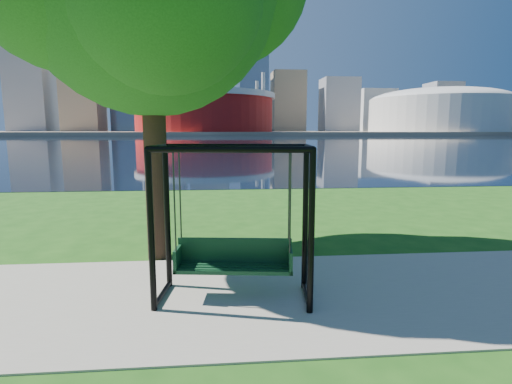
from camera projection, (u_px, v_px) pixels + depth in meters
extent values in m
plane|color=#1E5114|center=(265.00, 285.00, 7.38)|extent=(900.00, 900.00, 0.00)
cube|color=#9E937F|center=(269.00, 295.00, 6.89)|extent=(120.00, 4.00, 0.03)
cube|color=black|center=(223.00, 141.00, 107.79)|extent=(900.00, 180.00, 0.02)
cube|color=#937F60|center=(221.00, 133.00, 308.45)|extent=(900.00, 228.00, 2.00)
cylinder|color=maroon|center=(205.00, 113.00, 235.85)|extent=(80.00, 80.00, 22.00)
cylinder|color=silver|center=(204.00, 96.00, 234.39)|extent=(83.00, 83.00, 3.00)
cylinder|color=silver|center=(257.00, 106.00, 256.65)|extent=(2.00, 2.00, 32.00)
cylinder|color=silver|center=(153.00, 106.00, 250.92)|extent=(2.00, 2.00, 32.00)
cylinder|color=silver|center=(141.00, 102.00, 213.52)|extent=(2.00, 2.00, 32.00)
cylinder|color=silver|center=(263.00, 102.00, 219.25)|extent=(2.00, 2.00, 32.00)
cylinder|color=beige|center=(438.00, 115.00, 248.63)|extent=(84.00, 84.00, 20.00)
ellipsoid|color=beige|center=(440.00, 101.00, 247.25)|extent=(84.00, 84.00, 15.12)
cube|color=gray|center=(31.00, 89.00, 295.29)|extent=(28.00, 28.00, 62.00)
cube|color=#998466|center=(81.00, 70.00, 286.94)|extent=(26.00, 26.00, 88.00)
cube|color=slate|center=(131.00, 70.00, 313.63)|extent=(30.00, 24.00, 95.00)
cube|color=gray|center=(167.00, 83.00, 298.31)|extent=(24.00, 24.00, 72.00)
cube|color=silver|center=(209.00, 82.00, 329.85)|extent=(32.00, 28.00, 80.00)
cube|color=slate|center=(253.00, 94.00, 309.97)|extent=(22.00, 22.00, 58.00)
cube|color=#998466|center=(288.00, 102.00, 328.11)|extent=(26.00, 26.00, 48.00)
cube|color=gray|center=(339.00, 105.00, 322.21)|extent=(28.00, 24.00, 42.00)
cube|color=silver|center=(375.00, 111.00, 350.76)|extent=(30.00, 26.00, 36.00)
cube|color=gray|center=(442.00, 107.00, 335.12)|extent=(24.00, 24.00, 40.00)
cube|color=#998466|center=(475.00, 113.00, 353.98)|extent=(26.00, 26.00, 32.00)
sphere|color=#998466|center=(77.00, 0.00, 279.67)|extent=(10.00, 10.00, 10.00)
cylinder|color=black|center=(151.00, 233.00, 6.09)|extent=(0.11, 0.11, 2.55)
cylinder|color=black|center=(311.00, 234.00, 6.02)|extent=(0.11, 0.11, 2.55)
cylinder|color=black|center=(167.00, 219.00, 7.08)|extent=(0.11, 0.11, 2.55)
cylinder|color=black|center=(305.00, 220.00, 7.00)|extent=(0.11, 0.11, 2.55)
cylinder|color=black|center=(230.00, 149.00, 5.86)|extent=(2.44, 0.39, 0.10)
cylinder|color=black|center=(235.00, 147.00, 6.84)|extent=(2.44, 0.39, 0.10)
cylinder|color=black|center=(157.00, 148.00, 6.39)|extent=(0.22, 1.00, 0.10)
cylinder|color=black|center=(162.00, 294.00, 6.77)|extent=(0.20, 1.00, 0.08)
cylinder|color=black|center=(310.00, 148.00, 6.31)|extent=(0.22, 1.00, 0.10)
cylinder|color=black|center=(307.00, 295.00, 6.69)|extent=(0.20, 1.00, 0.08)
cube|color=black|center=(234.00, 268.00, 6.66)|extent=(1.99, 0.73, 0.07)
cube|color=black|center=(235.00, 250.00, 6.83)|extent=(1.93, 0.29, 0.42)
cube|color=black|center=(178.00, 259.00, 6.66)|extent=(0.11, 0.50, 0.38)
cube|color=black|center=(290.00, 260.00, 6.60)|extent=(0.11, 0.50, 0.38)
cylinder|color=#2C2C30|center=(174.00, 203.00, 6.31)|extent=(0.03, 0.03, 1.61)
cylinder|color=#2C2C30|center=(290.00, 204.00, 6.25)|extent=(0.03, 0.03, 1.61)
cylinder|color=#2C2C30|center=(180.00, 199.00, 6.71)|extent=(0.03, 0.03, 1.61)
cylinder|color=#2C2C30|center=(289.00, 199.00, 6.66)|extent=(0.03, 0.03, 1.61)
cylinder|color=black|center=(155.00, 148.00, 8.60)|extent=(0.49, 0.49, 4.90)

